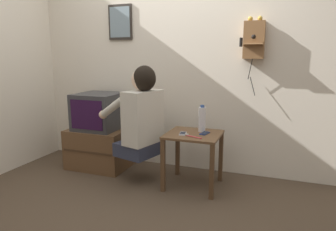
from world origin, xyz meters
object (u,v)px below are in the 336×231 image
(cell_phone_spare, at_px, (205,133))
(water_bottle, at_px, (202,119))
(television, at_px, (99,111))
(cell_phone_held, at_px, (183,134))
(person, at_px, (141,114))
(toothbrush, at_px, (193,136))
(framed_picture, at_px, (120,22))
(wall_phone_antique, at_px, (254,40))

(cell_phone_spare, height_order, water_bottle, water_bottle)
(television, bearing_deg, cell_phone_held, -11.66)
(person, distance_m, toothbrush, 0.58)
(television, relative_size, cell_phone_held, 3.76)
(cell_phone_held, bearing_deg, water_bottle, 40.48)
(framed_picture, bearing_deg, water_bottle, -18.39)
(cell_phone_spare, bearing_deg, framed_picture, 171.17)
(toothbrush, bearing_deg, water_bottle, 11.52)
(person, bearing_deg, framed_picture, 58.55)
(cell_phone_spare, bearing_deg, wall_phone_antique, 59.22)
(framed_picture, bearing_deg, person, -47.50)
(cell_phone_held, bearing_deg, wall_phone_antique, 30.88)
(toothbrush, bearing_deg, framed_picture, 78.34)
(television, distance_m, cell_phone_held, 1.13)
(wall_phone_antique, xyz_separation_m, cell_phone_spare, (-0.39, -0.41, -0.91))
(cell_phone_held, distance_m, water_bottle, 0.26)
(person, xyz_separation_m, television, (-0.66, 0.25, -0.05))
(framed_picture, bearing_deg, television, -114.59)
(wall_phone_antique, xyz_separation_m, toothbrush, (-0.47, -0.57, -0.91))
(television, bearing_deg, wall_phone_antique, 9.14)
(cell_phone_held, height_order, water_bottle, water_bottle)
(water_bottle, distance_m, toothbrush, 0.28)
(wall_phone_antique, relative_size, cell_phone_held, 5.99)
(framed_picture, distance_m, cell_phone_spare, 1.69)
(cell_phone_spare, xyz_separation_m, toothbrush, (-0.08, -0.16, 0.00))
(framed_picture, xyz_separation_m, cell_phone_held, (0.96, -0.54, -1.14))
(wall_phone_antique, relative_size, water_bottle, 2.92)
(framed_picture, distance_m, cell_phone_held, 1.59)
(television, bearing_deg, toothbrush, -13.74)
(television, relative_size, cell_phone_spare, 3.70)
(cell_phone_held, bearing_deg, framed_picture, 140.99)
(person, distance_m, television, 0.71)
(television, bearing_deg, person, -20.78)
(person, bearing_deg, television, 85.27)
(person, relative_size, cell_phone_held, 7.01)
(television, distance_m, wall_phone_antique, 1.89)
(wall_phone_antique, height_order, toothbrush, wall_phone_antique)
(cell_phone_held, bearing_deg, television, 158.89)
(person, height_order, cell_phone_spare, person)
(wall_phone_antique, bearing_deg, cell_phone_held, -139.68)
(wall_phone_antique, distance_m, cell_phone_spare, 1.07)
(television, xyz_separation_m, cell_phone_held, (1.10, -0.23, -0.11))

